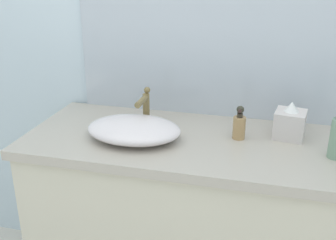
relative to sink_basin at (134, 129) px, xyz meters
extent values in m
cube|color=silver|center=(0.17, 0.40, 0.37)|extent=(6.00, 0.06, 2.60)
cube|color=beige|center=(0.27, 0.06, -0.51)|extent=(1.42, 0.56, 0.85)
cube|color=#B2A898|center=(0.27, 0.06, -0.06)|extent=(1.46, 0.60, 0.04)
cube|color=#B2BCC6|center=(0.27, 0.36, 0.47)|extent=(1.28, 0.01, 1.01)
ellipsoid|color=silver|center=(0.00, 0.00, 0.00)|extent=(0.39, 0.28, 0.08)
cylinder|color=olive|center=(0.00, 0.17, 0.03)|extent=(0.03, 0.03, 0.14)
cylinder|color=olive|center=(0.00, 0.11, 0.09)|extent=(0.03, 0.12, 0.03)
sphere|color=olive|center=(0.00, 0.19, 0.11)|extent=(0.03, 0.03, 0.03)
cylinder|color=tan|center=(0.41, 0.11, 0.00)|extent=(0.05, 0.05, 0.09)
cylinder|color=#332C21|center=(0.41, 0.11, 0.06)|extent=(0.02, 0.02, 0.02)
sphere|color=#313024|center=(0.41, 0.11, 0.08)|extent=(0.03, 0.03, 0.03)
cylinder|color=#392723|center=(0.41, 0.10, 0.08)|extent=(0.01, 0.02, 0.01)
cube|color=beige|center=(0.61, 0.17, 0.02)|extent=(0.14, 0.14, 0.11)
cone|color=white|center=(0.61, 0.17, 0.09)|extent=(0.07, 0.07, 0.04)
camera|label=1|loc=(0.51, -1.43, 0.64)|focal=43.19mm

